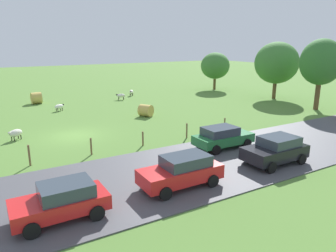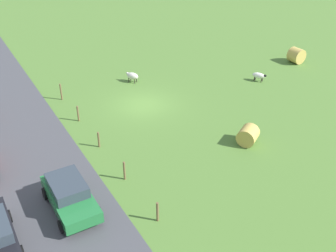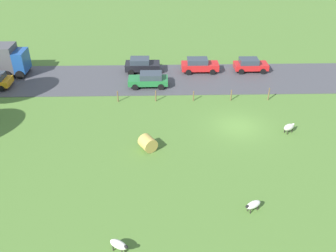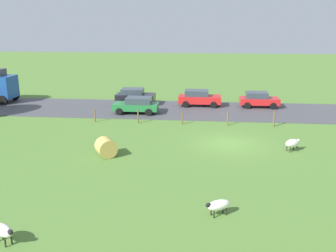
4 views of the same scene
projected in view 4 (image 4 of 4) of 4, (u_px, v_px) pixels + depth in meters
name	position (u px, v px, depth m)	size (l,w,h in m)	color
ground_plane	(229.00, 144.00, 26.12)	(160.00, 160.00, 0.00)	#517A33
road_strip	(223.00, 111.00, 35.80)	(8.00, 80.00, 0.06)	#47474C
sheep_0	(218.00, 205.00, 16.34)	(0.94, 1.22, 0.72)	white
sheep_2	(292.00, 143.00, 24.55)	(1.01, 1.18, 0.82)	silver
sheep_3	(3.00, 230.00, 14.25)	(0.97, 1.21, 0.79)	silver
hay_bale_0	(106.00, 147.00, 23.60)	(1.17, 1.17, 1.21)	tan
fence_post_0	(274.00, 119.00, 30.31)	(0.12, 0.12, 1.29)	brown
fence_post_1	(228.00, 119.00, 30.69)	(0.12, 0.12, 1.13)	brown
fence_post_2	(182.00, 118.00, 31.06)	(0.12, 0.12, 1.04)	brown
fence_post_3	(138.00, 116.00, 31.40)	(0.12, 0.12, 1.16)	brown
fence_post_4	(95.00, 116.00, 31.76)	(0.12, 0.12, 1.12)	brown
car_0	(258.00, 99.00, 37.05)	(2.02, 3.83, 1.50)	red
car_1	(135.00, 96.00, 38.34)	(2.15, 3.93, 1.63)	black
car_2	(137.00, 105.00, 34.57)	(2.04, 4.17, 1.49)	#237238
car_6	(199.00, 98.00, 37.56)	(1.97, 4.22, 1.60)	red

